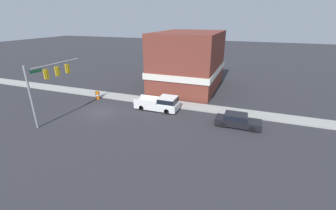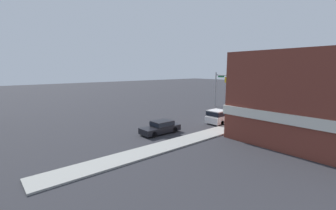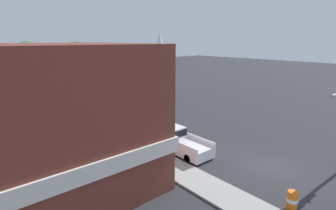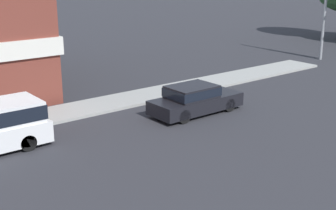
# 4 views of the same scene
# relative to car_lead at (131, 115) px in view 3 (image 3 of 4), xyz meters

# --- Properties ---
(ground_plane) EXTENTS (200.00, 200.00, 0.00)m
(ground_plane) POSITION_rel_car_lead_xyz_m (1.84, -16.05, -0.75)
(ground_plane) COLOR #2D2D33
(sidewalk_curb) EXTENTS (2.40, 60.00, 0.14)m
(sidewalk_curb) POSITION_rel_car_lead_xyz_m (-3.86, -16.05, -0.68)
(sidewalk_curb) COLOR #9E9E99
(sidewalk_curb) RESTS_ON ground
(far_signal_assembly) EXTENTS (7.85, 0.49, 7.90)m
(far_signal_assembly) POSITION_rel_car_lead_xyz_m (-1.60, 16.47, 5.10)
(far_signal_assembly) COLOR gray
(far_signal_assembly) RESTS_ON ground
(car_lead) EXTENTS (1.83, 4.73, 1.43)m
(car_lead) POSITION_rel_car_lead_xyz_m (0.00, 0.00, 0.00)
(car_lead) COLOR black
(car_lead) RESTS_ON ground
(pickup_truck_parked) EXTENTS (2.11, 5.49, 1.85)m
(pickup_truck_parked) POSITION_rel_car_lead_xyz_m (-1.40, -9.40, 0.16)
(pickup_truck_parked) COLOR black
(pickup_truck_parked) RESTS_ON ground
(construction_barrel) EXTENTS (0.58, 0.58, 1.12)m
(construction_barrel) POSITION_rel_car_lead_xyz_m (-2.06, -19.44, -0.18)
(construction_barrel) COLOR orange
(construction_barrel) RESTS_ON ground
(corner_brick_building) EXTENTS (14.14, 9.77, 8.92)m
(corner_brick_building) POSITION_rel_car_lead_xyz_m (-12.48, -8.96, 3.58)
(corner_brick_building) COLOR brown
(corner_brick_building) RESTS_ON ground
(church_steeple) EXTENTS (3.19, 3.19, 10.51)m
(church_steeple) POSITION_rel_car_lead_xyz_m (18.70, 17.88, 4.75)
(church_steeple) COLOR white
(church_steeple) RESTS_ON ground
(backdrop_tree_left_mid) EXTENTS (6.90, 6.90, 8.91)m
(backdrop_tree_left_mid) POSITION_rel_car_lead_xyz_m (-3.35, 27.30, 4.71)
(backdrop_tree_left_mid) COLOR #4C3823
(backdrop_tree_left_mid) RESTS_ON ground
(backdrop_tree_center) EXTENTS (6.63, 6.63, 8.77)m
(backdrop_tree_center) POSITION_rel_car_lead_xyz_m (6.32, 30.25, 4.70)
(backdrop_tree_center) COLOR #4C3823
(backdrop_tree_center) RESTS_ON ground
(backdrop_tree_right_mid) EXTENTS (6.09, 6.09, 7.89)m
(backdrop_tree_right_mid) POSITION_rel_car_lead_xyz_m (13.80, 28.30, 4.09)
(backdrop_tree_right_mid) COLOR #4C3823
(backdrop_tree_right_mid) RESTS_ON ground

